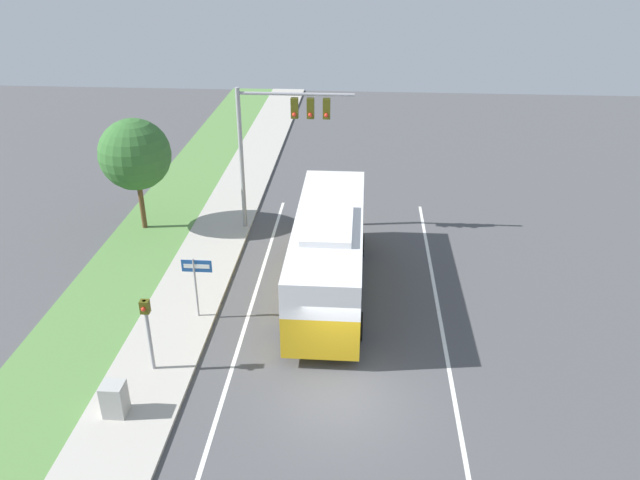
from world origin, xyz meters
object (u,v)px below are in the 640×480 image
object	(u,v)px
bus	(329,249)
utility_cabinet	(115,399)
pedestrian_signal	(147,324)
signal_gantry	(278,130)
street_sign	(196,277)

from	to	relation	value
bus	utility_cabinet	distance (m)	9.69
pedestrian_signal	signal_gantry	bearing A→B (deg)	75.63
signal_gantry	street_sign	size ratio (longest dim) A/B	2.70
bus	pedestrian_signal	xyz separation A→B (m)	(-5.46, -5.42, -0.05)
signal_gantry	street_sign	bearing A→B (deg)	-104.63
bus	signal_gantry	xyz separation A→B (m)	(-2.65, 5.55, 3.02)
bus	signal_gantry	distance (m)	6.85
pedestrian_signal	utility_cabinet	distance (m)	2.52
bus	street_sign	bearing A→B (deg)	-154.30
pedestrian_signal	street_sign	bearing A→B (deg)	76.29
utility_cabinet	street_sign	bearing A→B (deg)	77.05
bus	signal_gantry	size ratio (longest dim) A/B	1.47
signal_gantry	utility_cabinet	xyz separation A→B (m)	(-3.26, -13.12, -4.30)
bus	pedestrian_signal	world-z (taller)	bus
signal_gantry	pedestrian_signal	world-z (taller)	signal_gantry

